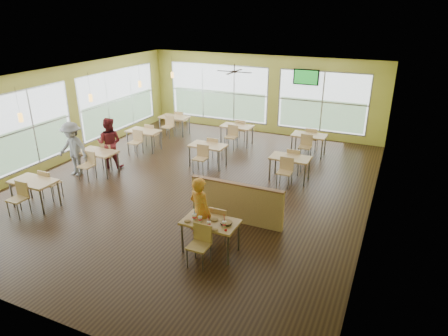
# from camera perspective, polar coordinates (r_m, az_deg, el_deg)

# --- Properties ---
(room) EXTENTS (12.00, 12.04, 3.20)m
(room) POSITION_cam_1_polar(r_m,az_deg,el_deg) (11.56, -4.38, 4.93)
(room) COLOR black
(room) RESTS_ON ground
(window_bays) EXTENTS (9.24, 10.24, 2.38)m
(window_bays) POSITION_cam_1_polar(r_m,az_deg,el_deg) (15.45, -7.63, 8.74)
(window_bays) COLOR white
(window_bays) RESTS_ON room
(main_table) EXTENTS (1.22, 1.52, 0.87)m
(main_table) POSITION_cam_1_polar(r_m,az_deg,el_deg) (8.65, -1.95, -8.28)
(main_table) COLOR #DDB177
(main_table) RESTS_ON floor
(half_wall_divider) EXTENTS (2.40, 0.14, 1.04)m
(half_wall_divider) POSITION_cam_1_polar(r_m,az_deg,el_deg) (9.86, 1.78, -4.93)
(half_wall_divider) COLOR #DDB177
(half_wall_divider) RESTS_ON floor
(dining_tables) EXTENTS (6.92, 8.72, 0.87)m
(dining_tables) POSITION_cam_1_polar(r_m,az_deg,el_deg) (13.77, -4.73, 3.53)
(dining_tables) COLOR #DDB177
(dining_tables) RESTS_ON floor
(pendant_lights) EXTENTS (0.11, 7.31, 0.86)m
(pendant_lights) POSITION_cam_1_polar(r_m,az_deg,el_deg) (13.65, -15.21, 10.60)
(pendant_lights) COLOR #2D2119
(pendant_lights) RESTS_ON ceiling
(ceiling_fan) EXTENTS (1.25, 1.25, 0.29)m
(ceiling_fan) POSITION_cam_1_polar(r_m,az_deg,el_deg) (13.90, 1.50, 13.61)
(ceiling_fan) COLOR #2D2119
(ceiling_fan) RESTS_ON ceiling
(tv_backwall) EXTENTS (1.00, 0.07, 0.60)m
(tv_backwall) POSITION_cam_1_polar(r_m,az_deg,el_deg) (16.17, 11.65, 12.60)
(tv_backwall) COLOR black
(tv_backwall) RESTS_ON wall_back
(man_plaid) EXTENTS (0.70, 0.58, 1.66)m
(man_plaid) POSITION_cam_1_polar(r_m,az_deg,el_deg) (8.77, -3.40, -6.37)
(man_plaid) COLOR orange
(man_plaid) RESTS_ON floor
(patron_maroon) EXTENTS (0.99, 0.87, 1.69)m
(patron_maroon) POSITION_cam_1_polar(r_m,az_deg,el_deg) (13.62, -16.06, 3.47)
(patron_maroon) COLOR maroon
(patron_maroon) RESTS_ON floor
(patron_grey) EXTENTS (1.14, 0.68, 1.73)m
(patron_grey) POSITION_cam_1_polar(r_m,az_deg,el_deg) (13.33, -20.76, 2.56)
(patron_grey) COLOR slate
(patron_grey) RESTS_ON floor
(cup_blue) EXTENTS (0.10, 0.10, 0.38)m
(cup_blue) POSITION_cam_1_polar(r_m,az_deg,el_deg) (8.62, -4.26, -6.95)
(cup_blue) COLOR white
(cup_blue) RESTS_ON main_table
(cup_yellow) EXTENTS (0.10, 0.10, 0.35)m
(cup_yellow) POSITION_cam_1_polar(r_m,az_deg,el_deg) (8.54, -3.44, -7.27)
(cup_yellow) COLOR white
(cup_yellow) RESTS_ON main_table
(cup_red_near) EXTENTS (0.08, 0.08, 0.30)m
(cup_red_near) POSITION_cam_1_polar(r_m,az_deg,el_deg) (8.37, -2.19, -7.96)
(cup_red_near) COLOR white
(cup_red_near) RESTS_ON main_table
(cup_red_far) EXTENTS (0.09, 0.09, 0.33)m
(cup_red_far) POSITION_cam_1_polar(r_m,az_deg,el_deg) (8.35, 0.04, -7.99)
(cup_red_far) COLOR white
(cup_red_far) RESTS_ON main_table
(food_basket) EXTENTS (0.27, 0.27, 0.06)m
(food_basket) POSITION_cam_1_polar(r_m,az_deg,el_deg) (8.45, 0.29, -7.84)
(food_basket) COLOR black
(food_basket) RESTS_ON main_table
(ketchup_cup) EXTENTS (0.06, 0.06, 0.02)m
(ketchup_cup) POSITION_cam_1_polar(r_m,az_deg,el_deg) (8.24, 0.27, -8.89)
(ketchup_cup) COLOR #960600
(ketchup_cup) RESTS_ON main_table
(wrapper_left) EXTENTS (0.19, 0.18, 0.04)m
(wrapper_left) POSITION_cam_1_polar(r_m,az_deg,el_deg) (8.58, -5.25, -7.55)
(wrapper_left) COLOR tan
(wrapper_left) RESTS_ON main_table
(wrapper_mid) EXTENTS (0.22, 0.21, 0.05)m
(wrapper_mid) POSITION_cam_1_polar(r_m,az_deg,el_deg) (8.60, -1.44, -7.34)
(wrapper_mid) COLOR tan
(wrapper_mid) RESTS_ON main_table
(wrapper_right) EXTENTS (0.18, 0.17, 0.04)m
(wrapper_right) POSITION_cam_1_polar(r_m,az_deg,el_deg) (8.25, -1.30, -8.79)
(wrapper_right) COLOR tan
(wrapper_right) RESTS_ON main_table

